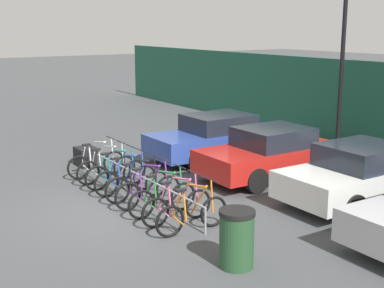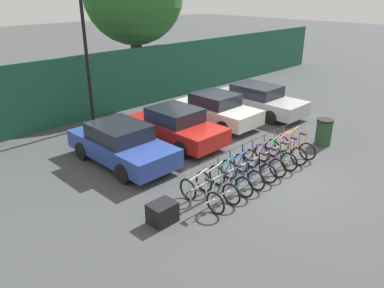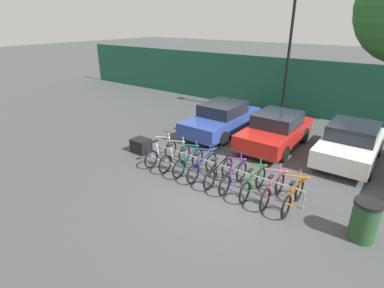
% 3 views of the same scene
% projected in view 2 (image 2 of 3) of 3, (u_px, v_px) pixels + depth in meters
% --- Properties ---
extents(ground_plane, '(120.00, 120.00, 0.00)m').
position_uv_depth(ground_plane, '(276.00, 178.00, 12.03)').
color(ground_plane, '#424447').
extents(hoarding_wall, '(36.00, 0.16, 2.94)m').
position_uv_depth(hoarding_wall, '(107.00, 84.00, 17.66)').
color(hoarding_wall, '#19513D').
rests_on(hoarding_wall, ground).
extents(bike_rack, '(5.39, 0.04, 0.57)m').
position_uv_depth(bike_rack, '(250.00, 162.00, 11.93)').
color(bike_rack, gray).
rests_on(bike_rack, ground).
extents(bicycle_white, '(0.68, 1.71, 1.05)m').
position_uv_depth(bicycle_white, '(201.00, 195.00, 10.30)').
color(bicycle_white, black).
rests_on(bicycle_white, ground).
extents(bicycle_silver, '(0.68, 1.71, 1.05)m').
position_uv_depth(bicycle_silver, '(217.00, 186.00, 10.73)').
color(bicycle_silver, black).
rests_on(bicycle_silver, ground).
extents(bicycle_teal, '(0.68, 1.71, 1.05)m').
position_uv_depth(bicycle_teal, '(230.00, 180.00, 11.12)').
color(bicycle_teal, black).
rests_on(bicycle_teal, ground).
extents(bicycle_blue, '(0.68, 1.71, 1.05)m').
position_uv_depth(bicycle_blue, '(242.00, 173.00, 11.49)').
color(bicycle_blue, black).
rests_on(bicycle_blue, ground).
extents(bicycle_black, '(0.68, 1.71, 1.05)m').
position_uv_depth(bicycle_black, '(254.00, 167.00, 11.90)').
color(bicycle_black, black).
rests_on(bicycle_black, ground).
extents(bicycle_purple, '(0.68, 1.71, 1.05)m').
position_uv_depth(bicycle_purple, '(264.00, 162.00, 12.25)').
color(bicycle_purple, black).
rests_on(bicycle_purple, ground).
extents(bicycle_green, '(0.68, 1.71, 1.05)m').
position_uv_depth(bicycle_green, '(275.00, 156.00, 12.68)').
color(bicycle_green, black).
rests_on(bicycle_green, ground).
extents(bicycle_pink, '(0.68, 1.71, 1.05)m').
position_uv_depth(bicycle_pink, '(285.00, 151.00, 13.08)').
color(bicycle_pink, black).
rests_on(bicycle_pink, ground).
extents(bicycle_orange, '(0.68, 1.71, 1.05)m').
position_uv_depth(bicycle_orange, '(294.00, 146.00, 13.47)').
color(bicycle_orange, black).
rests_on(bicycle_orange, ground).
extents(car_blue, '(1.91, 4.28, 1.40)m').
position_uv_depth(car_blue, '(121.00, 144.00, 12.85)').
color(car_blue, '#2D479E').
rests_on(car_blue, ground).
extents(car_red, '(1.91, 4.02, 1.40)m').
position_uv_depth(car_red, '(176.00, 126.00, 14.52)').
color(car_red, red).
rests_on(car_red, ground).
extents(car_white, '(1.91, 3.94, 1.40)m').
position_uv_depth(car_white, '(216.00, 109.00, 16.52)').
color(car_white, silver).
rests_on(car_white, ground).
extents(car_silver, '(1.91, 4.59, 1.40)m').
position_uv_depth(car_silver, '(258.00, 100.00, 17.94)').
color(car_silver, '#B7B7BC').
rests_on(car_silver, ground).
extents(lamp_post, '(0.24, 0.44, 7.07)m').
position_uv_depth(lamp_post, '(84.00, 35.00, 15.10)').
color(lamp_post, black).
rests_on(lamp_post, ground).
extents(trash_bin, '(0.63, 0.63, 1.03)m').
position_uv_depth(trash_bin, '(324.00, 132.00, 14.41)').
color(trash_bin, '#234728').
rests_on(trash_bin, ground).
extents(cargo_crate, '(0.70, 0.56, 0.55)m').
position_uv_depth(cargo_crate, '(162.00, 213.00, 9.66)').
color(cargo_crate, black).
rests_on(cargo_crate, ground).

